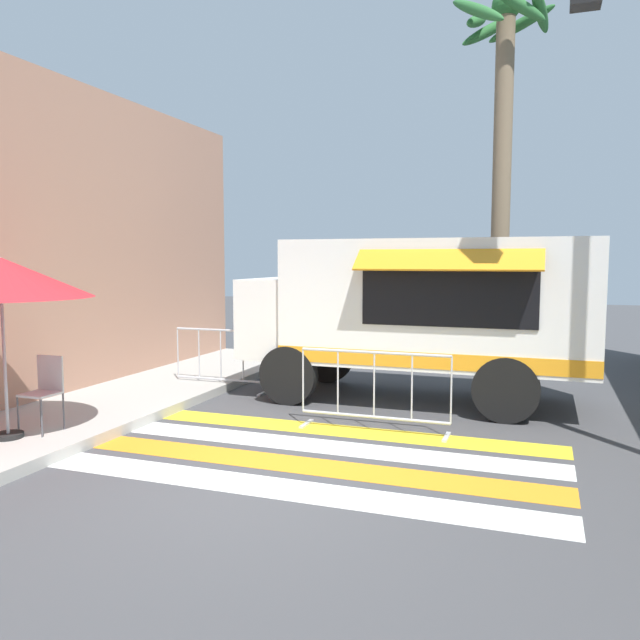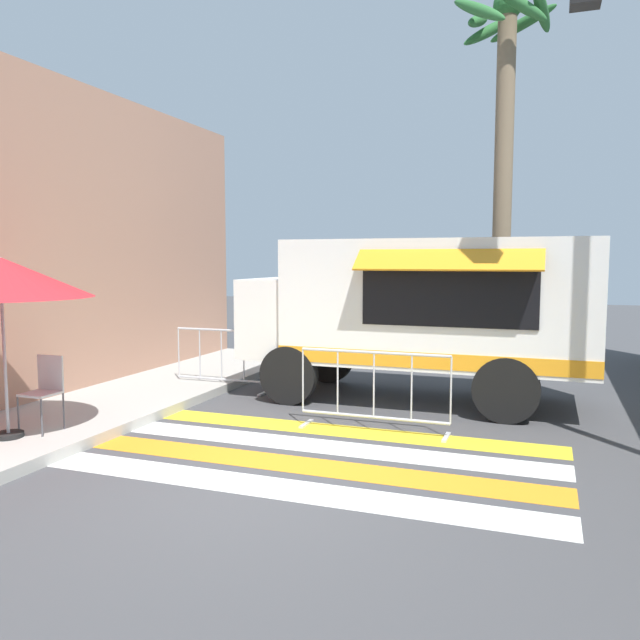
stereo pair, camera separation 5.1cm
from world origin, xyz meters
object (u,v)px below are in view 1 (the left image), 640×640
food_truck (412,306)px  patio_umbrella (0,278)px  barricade_side (221,360)px  folding_chair (45,386)px  palm_tree (502,126)px  barricade_front (374,392)px

food_truck → patio_umbrella: food_truck is taller
barricade_side → folding_chair: bearing=-99.4°
food_truck → palm_tree: (1.10, 3.81, 3.58)m
palm_tree → patio_umbrella: bearing=-122.6°
folding_chair → barricade_side: bearing=89.7°
barricade_front → patio_umbrella: bearing=-150.2°
folding_chair → palm_tree: palm_tree is taller
food_truck → barricade_side: size_ratio=3.13×
food_truck → barricade_front: bearing=-92.7°
patio_umbrella → palm_tree: 10.20m
barricade_front → food_truck: bearing=87.3°
barricade_front → palm_tree: 7.56m
food_truck → folding_chair: size_ratio=5.86×
patio_umbrella → barricade_front: patio_umbrella is taller
folding_chair → palm_tree: 10.27m
folding_chair → barricade_front: (3.87, 1.88, -0.18)m
folding_chair → barricade_front: bearing=35.1°
food_truck → barricade_front: size_ratio=2.69×
folding_chair → barricade_side: (0.59, 3.56, -0.19)m
barricade_side → palm_tree: bearing=43.2°
food_truck → palm_tree: size_ratio=0.72×
folding_chair → palm_tree: bearing=66.0°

